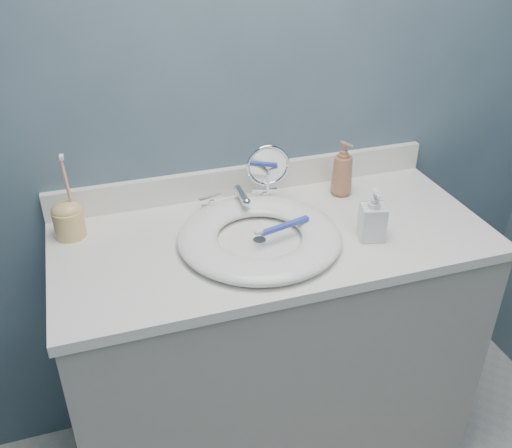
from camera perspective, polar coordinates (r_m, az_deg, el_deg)
name	(u,v)px	position (r m, az deg, el deg)	size (l,w,h in m)	color
back_wall	(244,93)	(1.70, -1.25, 12.95)	(2.20, 0.02, 2.40)	#435765
vanity_cabinet	(271,353)	(1.88, 1.50, -12.77)	(1.20, 0.55, 0.85)	#A49E96
countertop	(273,238)	(1.61, 1.71, -1.42)	(1.22, 0.57, 0.03)	white
backsplash	(246,179)	(1.80, -1.04, 4.49)	(1.22, 0.02, 0.09)	white
basin	(260,236)	(1.56, 0.36, -1.23)	(0.45, 0.45, 0.04)	white
drain	(260,241)	(1.56, 0.35, -1.70)	(0.04, 0.04, 0.01)	silver
faucet	(239,200)	(1.71, -1.70, 2.37)	(0.25, 0.13, 0.07)	silver
makeup_mirror	(268,172)	(1.70, 1.20, 5.18)	(0.13, 0.08, 0.20)	silver
soap_bottle_amber	(343,169)	(1.79, 8.65, 5.50)	(0.07, 0.07, 0.18)	#A36849
soap_bottle_clear	(373,214)	(1.58, 11.64, 0.96)	(0.07, 0.07, 0.15)	silver
toothbrush_holder	(68,218)	(1.65, -18.25, 0.56)	(0.09, 0.09, 0.25)	#E4B872
toothbrush_lying	(283,226)	(1.55, 2.69, -0.25)	(0.17, 0.06, 0.02)	#3447B9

